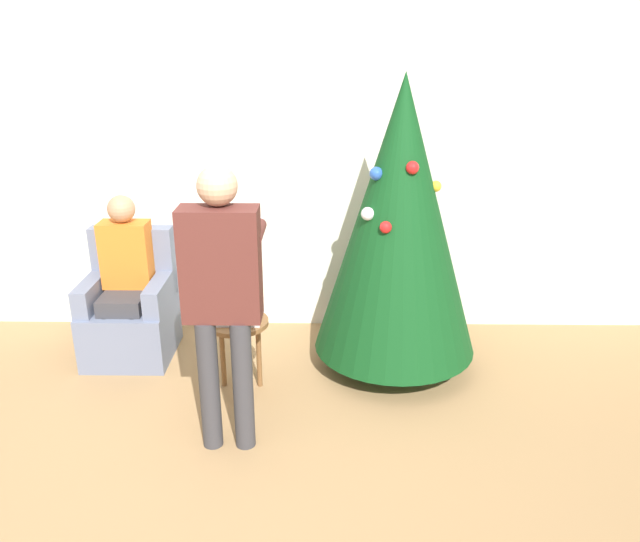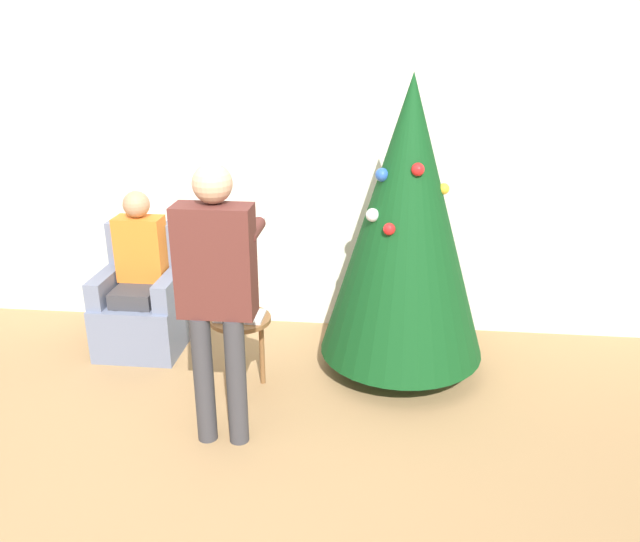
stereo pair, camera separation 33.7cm
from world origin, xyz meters
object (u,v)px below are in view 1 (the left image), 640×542
person_seated (125,272)px  christmas_tree (399,219)px  armchair (131,312)px  person_standing (222,286)px  side_stool (238,332)px

person_seated → christmas_tree: bearing=-3.8°
armchair → person_seated: bearing=-90.0°
person_standing → side_stool: person_standing is taller
person_standing → side_stool: size_ratio=3.11×
christmas_tree → armchair: christmas_tree is taller
side_stool → person_standing: bearing=-88.8°
side_stool → christmas_tree: bearing=20.2°
christmas_tree → person_seated: size_ratio=1.70×
christmas_tree → person_standing: (-1.09, -0.95, -0.12)m
armchair → person_standing: 1.59m
armchair → side_stool: 1.07m
christmas_tree → person_seated: (-2.00, 0.13, -0.46)m
armchair → person_standing: (0.91, -1.11, 0.68)m
person_seated → side_stool: person_seated is taller
person_standing → side_stool: bearing=91.2°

